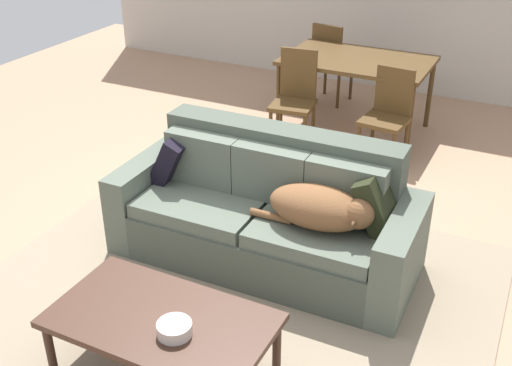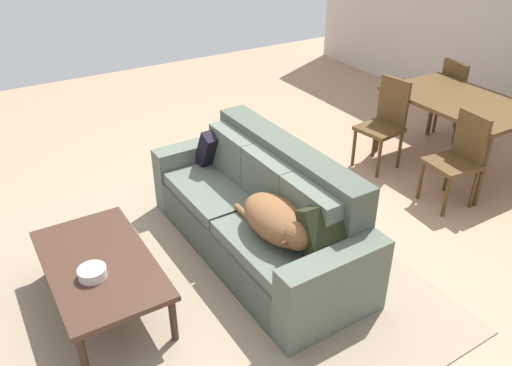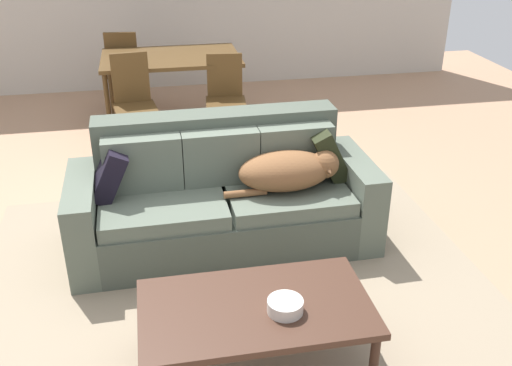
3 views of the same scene
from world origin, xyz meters
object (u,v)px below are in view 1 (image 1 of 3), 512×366
object	(u,v)px
couch	(267,214)
throw_pillow_by_right_arm	(380,201)
throw_pillow_by_left_arm	(175,157)
dining_chair_far_left	(330,61)
dining_chair_near_right	(388,112)
coffee_table	(162,323)
dining_chair_near_left	(295,95)
bowl_on_coffee_table	(174,329)
dog_on_left_cushion	(322,208)
dining_table	(357,65)

from	to	relation	value
couch	throw_pillow_by_right_arm	bearing A→B (deg)	3.37
throw_pillow_by_left_arm	dining_chair_far_left	bearing A→B (deg)	88.82
couch	dining_chair_near_right	xyz separation A→B (m)	(0.30, 1.96, 0.13)
coffee_table	dining_chair_near_left	bearing A→B (deg)	100.60
bowl_on_coffee_table	dining_chair_near_right	world-z (taller)	dining_chair_near_right
dog_on_left_cushion	throw_pillow_by_right_arm	xyz separation A→B (m)	(0.32, 0.20, 0.04)
throw_pillow_by_left_arm	dining_table	bearing A→B (deg)	76.89
dining_chair_far_left	coffee_table	bearing A→B (deg)	105.37
throw_pillow_by_right_arm	dining_chair_far_left	distance (m)	3.43
dog_on_left_cushion	dining_chair_far_left	world-z (taller)	dining_chair_far_left
couch	coffee_table	distance (m)	1.32
dining_chair_near_left	bowl_on_coffee_table	bearing A→B (deg)	-84.88
couch	dining_chair_near_right	bearing A→B (deg)	80.27
dining_chair_near_left	couch	bearing A→B (deg)	-79.71
bowl_on_coffee_table	dining_table	xyz separation A→B (m)	(-0.33, 3.92, 0.26)
coffee_table	dining_chair_near_right	world-z (taller)	dining_chair_near_right
couch	dining_chair_near_right	size ratio (longest dim) A/B	2.44
throw_pillow_by_left_arm	dining_chair_near_right	bearing A→B (deg)	60.61
dining_chair_near_left	dining_table	bearing A→B (deg)	48.77
dining_chair_near_left	dining_chair_near_right	world-z (taller)	dining_chair_near_left
dog_on_left_cushion	throw_pillow_by_right_arm	distance (m)	0.38
throw_pillow_by_left_arm	bowl_on_coffee_table	world-z (taller)	throw_pillow_by_left_arm
bowl_on_coffee_table	couch	bearing A→B (deg)	95.28
dog_on_left_cushion	dining_chair_near_left	size ratio (longest dim) A/B	0.87
coffee_table	dining_chair_far_left	size ratio (longest dim) A/B	1.31
throw_pillow_by_left_arm	dining_chair_near_right	world-z (taller)	dining_chair_near_right
throw_pillow_by_left_arm	throw_pillow_by_right_arm	distance (m)	1.56
throw_pillow_by_left_arm	dining_chair_far_left	size ratio (longest dim) A/B	0.39
dog_on_left_cushion	dining_chair_near_right	xyz separation A→B (m)	(-0.15, 2.10, -0.11)
couch	throw_pillow_by_right_arm	world-z (taller)	couch
coffee_table	dining_table	size ratio (longest dim) A/B	0.84
throw_pillow_by_left_arm	coffee_table	world-z (taller)	throw_pillow_by_left_arm
dog_on_left_cushion	coffee_table	distance (m)	1.29
dining_chair_near_right	dining_chair_far_left	bearing A→B (deg)	136.39
throw_pillow_by_left_arm	dining_chair_near_right	distance (m)	2.21
dining_table	dining_chair_near_right	xyz separation A→B (m)	(0.50, -0.57, -0.22)
couch	dining_chair_near_left	distance (m)	2.01
coffee_table	dining_chair_far_left	xyz separation A→B (m)	(-0.71, 4.46, 0.14)
throw_pillow_by_left_arm	couch	bearing A→B (deg)	-2.43
throw_pillow_by_left_arm	dog_on_left_cushion	bearing A→B (deg)	-7.86
throw_pillow_by_right_arm	bowl_on_coffee_table	bearing A→B (deg)	-114.15
dog_on_left_cushion	throw_pillow_by_left_arm	xyz separation A→B (m)	(-1.24, 0.17, 0.02)
dog_on_left_cushion	dining_chair_near_left	xyz separation A→B (m)	(-1.07, 2.04, -0.08)
throw_pillow_by_right_arm	dining_table	world-z (taller)	throw_pillow_by_right_arm
dining_chair_near_left	dining_chair_near_right	distance (m)	0.92
dining_chair_near_right	dining_chair_far_left	xyz separation A→B (m)	(-1.02, 1.18, 0.02)
dog_on_left_cushion	throw_pillow_by_left_arm	distance (m)	1.25
throw_pillow_by_left_arm	coffee_table	bearing A→B (deg)	-60.26
dog_on_left_cushion	coffee_table	xyz separation A→B (m)	(-0.47, -1.18, -0.23)
throw_pillow_by_left_arm	throw_pillow_by_right_arm	size ratio (longest dim) A/B	0.93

